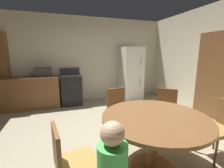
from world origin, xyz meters
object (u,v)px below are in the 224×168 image
at_px(chair_north, 118,108).
at_px(chair_northeast, 165,108).
at_px(oven_range, 71,89).
at_px(chair_east, 222,126).
at_px(refrigerator, 131,73).
at_px(chair_west, 70,161).
at_px(dining_table, 154,127).
at_px(microwave, 43,72).

distance_m(chair_north, chair_northeast, 0.91).
distance_m(oven_range, chair_northeast, 2.89).
distance_m(oven_range, chair_east, 3.80).
bearing_deg(refrigerator, chair_west, -124.12).
height_order(oven_range, chair_west, oven_range).
distance_m(dining_table, chair_east, 1.09).
bearing_deg(chair_north, chair_east, 39.80).
bearing_deg(oven_range, chair_northeast, -56.38).
relative_size(chair_east, chair_northeast, 1.00).
xyz_separation_m(dining_table, chair_east, (1.08, -0.11, -0.11)).
xyz_separation_m(chair_north, chair_northeast, (0.85, -0.32, 0.00)).
height_order(refrigerator, chair_west, refrigerator).
xyz_separation_m(refrigerator, microwave, (-2.74, 0.05, 0.15)).
bearing_deg(refrigerator, oven_range, 178.45).
distance_m(oven_range, dining_table, 3.28).
xyz_separation_m(oven_range, dining_table, (0.83, -3.17, 0.15)).
distance_m(microwave, chair_north, 2.63).
bearing_deg(microwave, chair_northeast, -45.59).
xyz_separation_m(chair_north, chair_west, (-0.98, -1.24, 0.00)).
bearing_deg(chair_northeast, refrigerator, -143.94).
distance_m(dining_table, chair_northeast, 1.09).
bearing_deg(chair_west, oven_range, 77.12).
distance_m(refrigerator, chair_west, 3.98).
xyz_separation_m(dining_table, chair_north, (-0.08, 1.08, -0.11)).
relative_size(refrigerator, microwave, 4.00).
height_order(refrigerator, dining_table, refrigerator).
height_order(oven_range, refrigerator, refrigerator).
height_order(dining_table, chair_west, chair_west).
distance_m(refrigerator, chair_north, 2.42).
xyz_separation_m(dining_table, chair_northeast, (0.77, 0.76, -0.11)).
relative_size(oven_range, chair_northeast, 1.26).
height_order(microwave, chair_east, microwave).
relative_size(refrigerator, chair_northeast, 2.02).
distance_m(chair_northeast, chair_west, 2.06).
xyz_separation_m(refrigerator, chair_north, (-1.24, -2.04, -0.38)).
bearing_deg(dining_table, chair_east, -5.91).
xyz_separation_m(oven_range, chair_north, (0.75, -2.09, 0.03)).
bearing_deg(chair_north, refrigerator, 144.19).
bearing_deg(dining_table, chair_north, 94.50).
xyz_separation_m(dining_table, chair_west, (-1.07, -0.17, -0.11)).
bearing_deg(microwave, oven_range, 0.27).
height_order(refrigerator, microwave, refrigerator).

